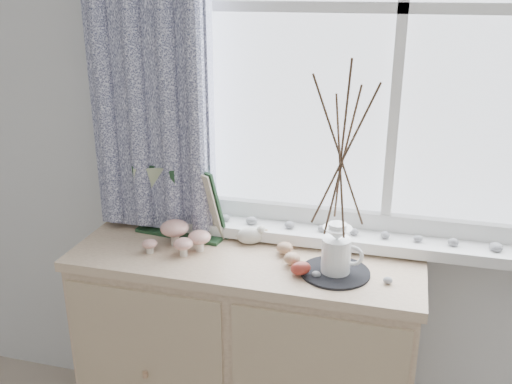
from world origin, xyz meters
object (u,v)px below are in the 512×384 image
(botanical_book, at_px, (177,203))
(twig_pitcher, at_px, (342,153))
(sideboard, at_px, (246,358))
(toadstool_cluster, at_px, (180,235))

(botanical_book, distance_m, twig_pitcher, 0.66)
(sideboard, relative_size, toadstool_cluster, 5.31)
(botanical_book, bearing_deg, toadstool_cluster, -56.08)
(toadstool_cluster, height_order, twig_pitcher, twig_pitcher)
(sideboard, relative_size, botanical_book, 3.07)
(twig_pitcher, bearing_deg, botanical_book, 172.56)
(botanical_book, xyz_separation_m, toadstool_cluster, (0.05, -0.09, -0.08))
(twig_pitcher, bearing_deg, sideboard, 175.11)
(botanical_book, height_order, toadstool_cluster, botanical_book)
(botanical_book, xyz_separation_m, twig_pitcher, (0.59, -0.13, 0.27))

